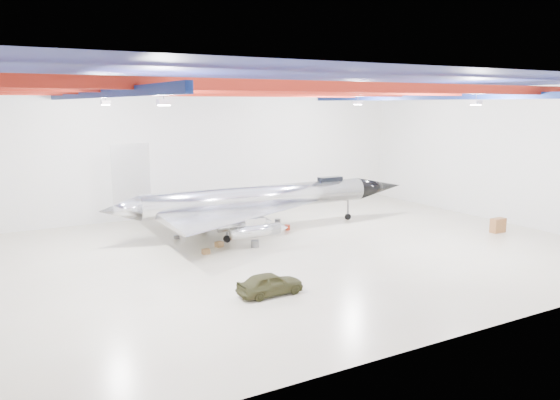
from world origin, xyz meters
TOP-DOWN VIEW (x-y plane):
  - floor at (0.00, 0.00)m, footprint 40.00×40.00m
  - wall_back at (0.00, 15.00)m, footprint 40.00×0.00m
  - wall_right at (20.00, 0.00)m, footprint 0.00×30.00m
  - ceiling at (0.00, 0.00)m, footprint 40.00×40.00m
  - ceiling_structure at (0.00, 0.00)m, footprint 39.50×29.50m
  - jet_aircraft at (1.12, 6.42)m, footprint 25.66×15.02m
  - jeep at (-4.99, -6.64)m, footprint 3.47×1.43m
  - desk at (16.57, -3.09)m, footprint 1.19×0.60m
  - crate_ply at (-4.98, 2.12)m, footprint 0.48×0.39m
  - toolbox_red at (0.38, 9.59)m, footprint 0.54×0.44m
  - engine_drum at (-1.45, 2.07)m, footprint 0.59×0.59m
  - parts_bin at (0.55, 6.53)m, footprint 0.67×0.62m
  - crate_small at (-5.31, 6.96)m, footprint 0.37×0.31m
  - tool_chest at (3.08, 5.48)m, footprint 0.60×0.60m
  - oil_barrel at (-3.51, 3.39)m, footprint 0.61×0.54m
  - spares_box at (3.48, 7.70)m, footprint 0.57×0.57m

SIDE VIEW (x-z plane):
  - floor at x=0.00m, z-range 0.00..0.00m
  - crate_small at x=-5.31m, z-range 0.00..0.25m
  - crate_ply at x=-4.98m, z-range 0.00..0.34m
  - oil_barrel at x=-3.51m, z-range 0.00..0.36m
  - toolbox_red at x=0.38m, z-range 0.00..0.36m
  - parts_bin at x=0.55m, z-range 0.00..0.38m
  - tool_chest at x=3.08m, z-range 0.00..0.41m
  - spares_box at x=3.48m, z-range 0.00..0.41m
  - engine_drum at x=-1.45m, z-range 0.00..0.49m
  - desk at x=16.57m, z-range 0.00..1.09m
  - jeep at x=-4.99m, z-range 0.00..1.18m
  - jet_aircraft at x=1.12m, z-range -1.20..5.80m
  - wall_back at x=0.00m, z-range -14.50..25.50m
  - wall_right at x=20.00m, z-range -9.50..20.50m
  - ceiling_structure at x=0.00m, z-range 9.79..10.86m
  - ceiling at x=0.00m, z-range 11.00..11.00m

